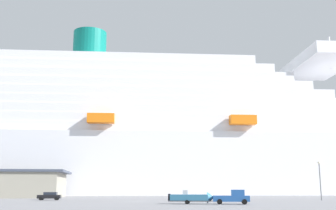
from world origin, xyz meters
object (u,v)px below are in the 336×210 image
(small_boat_on_trailer, at_px, (194,198))
(street_lamp, at_px, (320,175))
(pickup_truck, at_px, (233,197))
(cruise_ship, at_px, (159,139))
(parked_car_black_coupe, at_px, (50,196))

(small_boat_on_trailer, distance_m, street_lamp, 31.62)
(small_boat_on_trailer, bearing_deg, pickup_truck, -9.72)
(cruise_ship, bearing_deg, pickup_truck, -81.84)
(pickup_truck, bearing_deg, parked_car_black_coupe, 148.02)
(small_boat_on_trailer, height_order, parked_car_black_coupe, small_boat_on_trailer)
(pickup_truck, distance_m, street_lamp, 27.33)
(small_boat_on_trailer, bearing_deg, cruise_ship, 93.65)
(pickup_truck, relative_size, small_boat_on_trailer, 0.71)
(pickup_truck, xyz_separation_m, parked_car_black_coupe, (-33.24, 20.75, -0.21))
(pickup_truck, distance_m, small_boat_on_trailer, 6.10)
(pickup_truck, xyz_separation_m, small_boat_on_trailer, (-6.01, 1.03, -0.08))
(pickup_truck, height_order, parked_car_black_coupe, pickup_truck)
(cruise_ship, xyz_separation_m, pickup_truck, (10.70, -74.63, -17.40))
(cruise_ship, relative_size, parked_car_black_coupe, 47.81)
(cruise_ship, distance_m, pickup_truck, 77.38)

